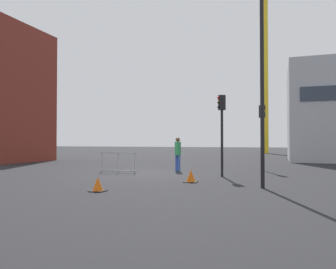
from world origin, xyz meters
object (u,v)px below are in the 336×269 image
Objects in this scene: traffic_light_verge at (262,126)px; traffic_cone_on_verge at (191,177)px; streetlamp_tall at (266,63)px; pedestrian_walking at (178,151)px; traffic_cone_by_barrier at (98,185)px; traffic_light_corner at (222,122)px; construction_crane at (265,26)px.

traffic_light_verge reaches higher than traffic_cone_on_verge.
traffic_light_verge is (-0.52, 7.34, -1.89)m from streetlamp_tall.
pedestrian_walking is 3.89× the size of traffic_cone_by_barrier.
traffic_cone_on_verge is at bearing 163.32° from streetlamp_tall.
traffic_cone_on_verge is at bearing -107.35° from traffic_light_corner.
construction_crane is 3.78× the size of streetlamp_tall.
traffic_light_corner is 3.59m from traffic_cone_on_verge.
construction_crane reaches higher than traffic_light_corner.
streetlamp_tall is at bearing -16.68° from traffic_cone_on_verge.
traffic_cone_on_verge is at bearing 55.85° from traffic_cone_by_barrier.
construction_crane is 39.46m from traffic_cone_on_verge.
traffic_cone_by_barrier is 0.94× the size of traffic_cone_on_verge.
traffic_light_corner is at bearing 121.67° from streetlamp_tall.
pedestrian_walking is at bearing -96.34° from construction_crane.
streetlamp_tall is 7.60m from traffic_light_verge.
traffic_cone_on_verge is (1.95, -4.57, -0.86)m from pedestrian_walking.
pedestrian_walking is at bearing 132.00° from streetlamp_tall.
traffic_cone_on_verge is (-0.81, -2.60, -2.34)m from traffic_light_corner.
traffic_light_corner is 7.97× the size of traffic_cone_by_barrier.
construction_crane is at bearing 92.38° from streetlamp_tall.
streetlamp_tall is 5.17m from traffic_cone_on_verge.
traffic_light_verge reaches higher than pedestrian_walking.
traffic_light_verge is 7.26m from traffic_cone_on_verge.
traffic_light_corner reaches higher than traffic_cone_by_barrier.
streetlamp_tall reaches higher than traffic_cone_on_verge.
construction_crane is at bearing 91.95° from traffic_light_verge.
construction_crane reaches higher than traffic_cone_on_verge.
traffic_cone_by_barrier is at bearing -154.85° from streetlamp_tall.
streetlamp_tall reaches higher than traffic_light_verge.
streetlamp_tall is at bearing -48.00° from pedestrian_walking.
construction_crane is 38.63m from streetlamp_tall.
streetlamp_tall is 15.69× the size of traffic_cone_by_barrier.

